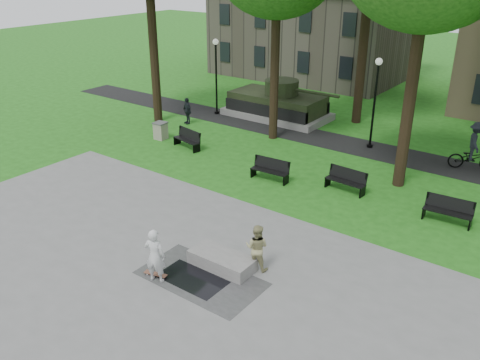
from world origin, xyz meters
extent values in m
plane|color=#1F5D15|center=(0.00, 0.00, 0.00)|extent=(120.00, 120.00, 0.00)
cube|color=gray|center=(0.00, -5.00, 0.01)|extent=(22.00, 16.00, 0.02)
cube|color=black|center=(0.00, 12.00, 0.01)|extent=(44.00, 2.60, 0.01)
cube|color=#4C443D|center=(-11.00, 26.50, 3.60)|extent=(15.00, 10.00, 7.20)
cylinder|color=black|center=(-12.00, 9.00, 4.48)|extent=(0.52, 0.52, 8.96)
cylinder|color=black|center=(-4.50, 10.50, 4.00)|extent=(0.48, 0.48, 8.00)
cylinder|color=black|center=(3.50, 8.50, 4.16)|extent=(0.50, 0.50, 8.32)
cylinder|color=black|center=(-2.00, 16.00, 4.64)|extent=(0.54, 0.54, 9.28)
cylinder|color=black|center=(-10.00, 12.30, 2.20)|extent=(0.12, 0.12, 4.40)
sphere|color=silver|center=(-10.00, 12.30, 4.55)|extent=(0.36, 0.36, 0.36)
cylinder|color=black|center=(-10.00, 12.30, 0.08)|extent=(0.32, 0.32, 0.16)
cylinder|color=black|center=(0.50, 12.30, 2.20)|extent=(0.12, 0.12, 4.40)
sphere|color=silver|center=(0.50, 12.30, 4.55)|extent=(0.36, 0.36, 0.36)
cylinder|color=black|center=(0.50, 12.30, 0.08)|extent=(0.32, 0.32, 0.16)
cube|color=gray|center=(-6.50, 14.00, 0.20)|extent=(6.50, 3.40, 0.40)
cube|color=#2A311A|center=(-6.50, 14.00, 0.95)|extent=(5.80, 2.80, 1.10)
cube|color=black|center=(-6.50, 12.65, 0.75)|extent=(5.80, 0.35, 0.70)
cube|color=black|center=(-6.50, 15.35, 0.75)|extent=(5.80, 0.35, 0.70)
cylinder|color=#2A311A|center=(-6.20, 14.00, 1.95)|extent=(2.10, 2.10, 0.90)
cylinder|color=#2A311A|center=(-3.90, 14.00, 1.95)|extent=(3.20, 0.18, 0.18)
cube|color=black|center=(0.93, -2.44, 0.02)|extent=(2.20, 1.20, 0.00)
cube|color=gray|center=(1.25, -1.32, 0.24)|extent=(2.21, 1.03, 0.45)
cube|color=brown|center=(-0.14, -2.99, 0.06)|extent=(0.81, 0.38, 0.07)
imported|color=silver|center=(0.09, -3.16, 0.93)|extent=(0.77, 0.63, 1.83)
imported|color=tan|center=(2.23, -0.73, 0.82)|extent=(0.91, 0.79, 1.60)
imported|color=black|center=(-10.13, 9.62, 0.80)|extent=(1.01, 0.71, 1.59)
imported|color=black|center=(5.61, 12.34, 0.57)|extent=(2.28, 1.51, 1.13)
imported|color=black|center=(5.61, 12.34, 1.39)|extent=(1.11, 1.39, 1.89)
cube|color=black|center=(-7.25, 6.37, 0.45)|extent=(1.85, 0.79, 0.05)
cube|color=black|center=(-7.25, 6.59, 0.75)|extent=(1.80, 0.49, 0.50)
cube|color=black|center=(-8.10, 6.37, 0.23)|extent=(0.15, 0.45, 0.45)
cube|color=black|center=(-6.40, 6.37, 0.23)|extent=(0.15, 0.45, 0.45)
cube|color=black|center=(-1.40, 5.48, 0.45)|extent=(1.83, 0.57, 0.05)
cube|color=black|center=(-1.40, 5.70, 0.75)|extent=(1.81, 0.28, 0.50)
cube|color=black|center=(-2.25, 5.48, 0.23)|extent=(0.09, 0.45, 0.45)
cube|color=black|center=(-0.55, 5.48, 0.23)|extent=(0.09, 0.45, 0.45)
cube|color=black|center=(1.87, 6.45, 0.45)|extent=(1.83, 0.57, 0.05)
cube|color=black|center=(1.87, 6.67, 0.75)|extent=(1.81, 0.27, 0.50)
cube|color=black|center=(1.02, 6.45, 0.23)|extent=(0.09, 0.45, 0.45)
cube|color=black|center=(2.72, 6.45, 0.23)|extent=(0.09, 0.45, 0.45)
cube|color=black|center=(6.27, 6.17, 0.45)|extent=(1.83, 0.57, 0.05)
cube|color=black|center=(6.27, 6.39, 0.75)|extent=(1.81, 0.28, 0.50)
cube|color=black|center=(5.42, 6.17, 0.23)|extent=(0.09, 0.45, 0.45)
cube|color=black|center=(7.12, 6.17, 0.23)|extent=(0.09, 0.45, 0.45)
cube|color=gray|center=(-9.41, 6.62, 0.45)|extent=(0.65, 0.65, 0.90)
cube|color=#4C4C4C|center=(-9.41, 6.62, 0.93)|extent=(0.71, 0.71, 0.06)
camera|label=1|loc=(10.15, -12.30, 9.42)|focal=38.00mm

